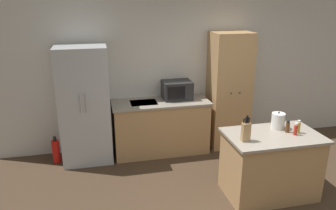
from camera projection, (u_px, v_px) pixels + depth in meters
wall_back at (200, 73)px, 5.89m from camera, size 7.20×0.06×2.60m
refrigerator at (85, 105)px, 5.24m from camera, size 0.79×0.67×1.90m
back_counter at (161, 126)px, 5.67m from camera, size 1.64×0.66×0.92m
pantry_cabinet at (229, 91)px, 5.78m from camera, size 0.67×0.58×2.04m
kitchen_island at (270, 164)px, 4.43m from camera, size 1.24×0.78×0.89m
microwave at (177, 90)px, 5.63m from camera, size 0.49×0.39×0.31m
knife_block at (246, 131)px, 4.05m from camera, size 0.10×0.07×0.34m
spice_bottle_tall_dark at (288, 127)px, 4.33m from camera, size 0.05×0.05×0.16m
spice_bottle_short_red at (288, 126)px, 4.44m from camera, size 0.06×0.06×0.09m
spice_bottle_amber_oil at (296, 129)px, 4.25m from camera, size 0.05×0.05×0.17m
spice_bottle_green_herb at (298, 127)px, 4.31m from camera, size 0.05×0.05×0.18m
kettle at (278, 121)px, 4.45m from camera, size 0.18×0.18×0.24m
fire_extinguisher at (56, 151)px, 5.35m from camera, size 0.12×0.12×0.46m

